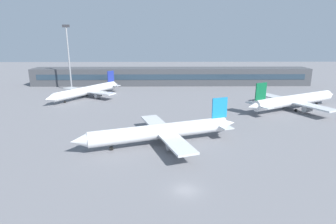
% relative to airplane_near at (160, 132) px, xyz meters
% --- Properties ---
extents(ground_plane, '(400.00, 400.00, 0.00)m').
position_rel_airplane_near_xyz_m(ground_plane, '(4.70, 18.52, -3.18)').
color(ground_plane, slate).
extents(terminal_building, '(147.21, 12.13, 9.00)m').
position_rel_airplane_near_xyz_m(terminal_building, '(4.70, 85.36, 1.33)').
color(terminal_building, '#3F4247').
rests_on(terminal_building, ground_plane).
extents(airplane_near, '(40.76, 29.13, 10.42)m').
position_rel_airplane_near_xyz_m(airplane_near, '(0.00, 0.00, 0.00)').
color(airplane_near, silver).
rests_on(airplane_near, ground_plane).
extents(airplane_mid, '(41.14, 29.77, 11.00)m').
position_rel_airplane_near_xyz_m(airplane_mid, '(48.19, 32.56, 0.18)').
color(airplane_mid, white).
rests_on(airplane_mid, ground_plane).
extents(airplane_far, '(25.76, 35.25, 9.86)m').
position_rel_airplane_near_xyz_m(airplane_far, '(-32.37, 52.89, -0.17)').
color(airplane_far, white).
rests_on(airplane_far, ground_plane).
extents(floodlight_tower_west, '(3.20, 0.80, 30.63)m').
position_rel_airplane_near_xyz_m(floodlight_tower_west, '(-43.85, 68.74, 14.23)').
color(floodlight_tower_west, gray).
rests_on(floodlight_tower_west, ground_plane).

